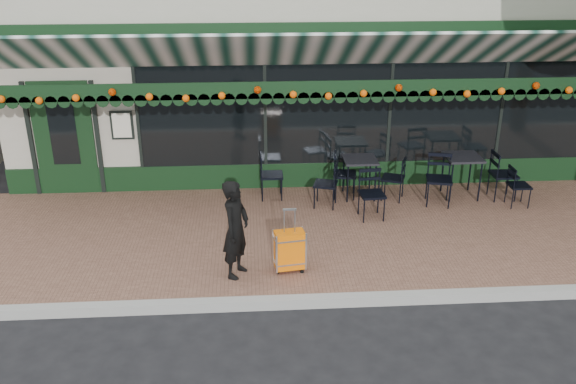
{
  "coord_description": "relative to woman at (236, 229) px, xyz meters",
  "views": [
    {
      "loc": [
        -1.31,
        -7.28,
        4.76
      ],
      "look_at": [
        -0.72,
        1.6,
        1.03
      ],
      "focal_mm": 38.0,
      "sensor_mm": 36.0,
      "label": 1
    }
  ],
  "objects": [
    {
      "name": "chair_b_right",
      "position": [
        2.02,
        2.81,
        -0.29
      ],
      "size": [
        0.51,
        0.51,
        0.89
      ],
      "primitive_type": null,
      "rotation": [
        0.0,
        0.0,
        1.43
      ],
      "color": "black",
      "rests_on": "sidewalk"
    },
    {
      "name": "chair_b_left",
      "position": [
        1.6,
        2.39,
        -0.32
      ],
      "size": [
        0.52,
        0.52,
        0.85
      ],
      "primitive_type": null,
      "rotation": [
        0.0,
        0.0,
        -1.84
      ],
      "color": "black",
      "rests_on": "sidewalk"
    },
    {
      "name": "cafe_table_b",
      "position": [
        2.3,
        2.8,
        -0.05
      ],
      "size": [
        0.62,
        0.62,
        0.77
      ],
      "color": "black",
      "rests_on": "sidewalk"
    },
    {
      "name": "chair_a_front",
      "position": [
        3.7,
        2.34,
        -0.26
      ],
      "size": [
        0.57,
        0.57,
        0.95
      ],
      "primitive_type": null,
      "rotation": [
        0.0,
        0.0,
        -0.22
      ],
      "color": "black",
      "rests_on": "sidewalk"
    },
    {
      "name": "woman",
      "position": [
        0.0,
        0.0,
        0.0
      ],
      "size": [
        0.55,
        0.64,
        1.48
      ],
      "primitive_type": "imported",
      "rotation": [
        0.0,
        0.0,
        1.14
      ],
      "color": "black",
      "rests_on": "sidewalk"
    },
    {
      "name": "chair_b_front",
      "position": [
        2.35,
        1.82,
        -0.3
      ],
      "size": [
        0.48,
        0.48,
        0.88
      ],
      "primitive_type": null,
      "rotation": [
        0.0,
        0.0,
        0.09
      ],
      "color": "black",
      "rests_on": "sidewalk"
    },
    {
      "name": "cafe_table_a",
      "position": [
        4.24,
        2.69,
        -0.01
      ],
      "size": [
        0.66,
        0.66,
        0.81
      ],
      "color": "black",
      "rests_on": "sidewalk"
    },
    {
      "name": "chair_a_extra",
      "position": [
        5.16,
        2.18,
        -0.35
      ],
      "size": [
        0.39,
        0.39,
        0.77
      ],
      "primitive_type": null,
      "rotation": [
        0.0,
        0.0,
        1.57
      ],
      "color": "black",
      "rests_on": "sidewalk"
    },
    {
      "name": "ground",
      "position": [
        1.54,
        -0.61,
        -0.89
      ],
      "size": [
        80.0,
        80.0,
        0.0
      ],
      "primitive_type": "plane",
      "color": "black",
      "rests_on": "ground"
    },
    {
      "name": "suitcase",
      "position": [
        0.78,
        0.06,
        -0.4
      ],
      "size": [
        0.47,
        0.31,
        1.0
      ],
      "rotation": [
        0.0,
        0.0,
        0.16
      ],
      "color": "orange",
      "rests_on": "sidewalk"
    },
    {
      "name": "chair_a_right",
      "position": [
        5.0,
        2.53,
        -0.27
      ],
      "size": [
        0.47,
        0.47,
        0.94
      ],
      "primitive_type": null,
      "rotation": [
        0.0,
        0.0,
        1.56
      ],
      "color": "black",
      "rests_on": "sidewalk"
    },
    {
      "name": "chair_a_left",
      "position": [
        2.91,
        2.63,
        -0.32
      ],
      "size": [
        0.54,
        0.54,
        0.83
      ],
      "primitive_type": null,
      "rotation": [
        0.0,
        0.0,
        -1.96
      ],
      "color": "black",
      "rests_on": "sidewalk"
    },
    {
      "name": "curb",
      "position": [
        1.54,
        -0.69,
        -0.82
      ],
      "size": [
        18.0,
        0.16,
        0.15
      ],
      "primitive_type": "cube",
      "color": "#9E9E99",
      "rests_on": "ground"
    },
    {
      "name": "chair_solo",
      "position": [
        0.63,
        2.85,
        -0.29
      ],
      "size": [
        0.45,
        0.45,
        0.89
      ],
      "primitive_type": null,
      "rotation": [
        0.0,
        0.0,
        1.57
      ],
      "color": "black",
      "rests_on": "sidewalk"
    },
    {
      "name": "restaurant_building",
      "position": [
        1.54,
        7.22,
        1.38
      ],
      "size": [
        12.0,
        9.6,
        4.5
      ],
      "color": "#A7A391",
      "rests_on": "ground"
    },
    {
      "name": "sidewalk",
      "position": [
        1.54,
        1.39,
        -0.82
      ],
      "size": [
        18.0,
        4.0,
        0.15
      ],
      "primitive_type": "cube",
      "color": "brown",
      "rests_on": "ground"
    }
  ]
}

